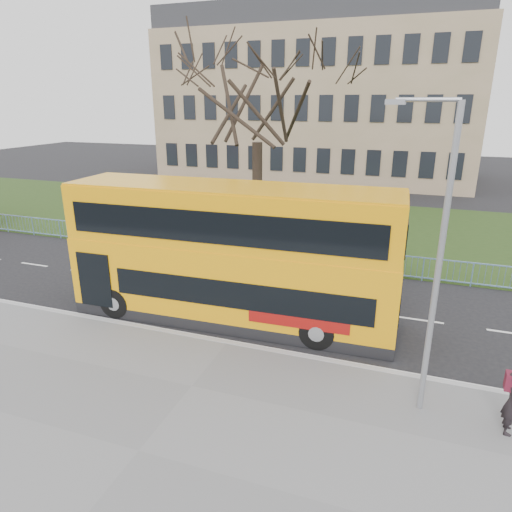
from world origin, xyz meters
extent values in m
plane|color=black|center=(0.00, 0.00, 0.00)|extent=(120.00, 120.00, 0.00)
cube|color=slate|center=(0.00, -6.75, 0.06)|extent=(80.00, 10.50, 0.12)
cube|color=#9B9B9E|center=(0.00, -1.55, 0.07)|extent=(80.00, 0.20, 0.14)
cube|color=#223714|center=(0.00, 14.30, 0.04)|extent=(80.00, 15.40, 0.08)
cube|color=#8A7657|center=(-5.00, 35.00, 7.00)|extent=(30.00, 15.00, 14.00)
cube|color=#F09D0A|center=(-0.62, 0.40, 1.48)|extent=(11.70, 3.14, 2.16)
cube|color=#F09D0A|center=(-0.62, 0.40, 2.75)|extent=(11.70, 3.14, 0.37)
cube|color=#F09D0A|center=(-0.62, 0.40, 3.90)|extent=(11.64, 3.08, 1.94)
cube|color=black|center=(0.09, -0.97, 1.56)|extent=(8.96, 0.33, 0.94)
cube|color=black|center=(-0.57, -0.97, 3.80)|extent=(10.68, 0.39, 1.05)
cylinder|color=black|center=(-4.72, -0.98, 0.58)|extent=(1.16, 0.35, 1.15)
cylinder|color=black|center=(2.80, -0.74, 0.58)|extent=(1.16, 0.35, 1.15)
imported|color=black|center=(7.99, -3.25, 0.92)|extent=(0.42, 0.61, 1.60)
cylinder|color=gray|center=(6.00, -3.00, 3.90)|extent=(0.15, 0.15, 7.55)
cylinder|color=gray|center=(5.34, -2.94, 7.67)|extent=(1.33, 0.21, 0.09)
cube|color=gray|center=(4.68, -2.89, 7.63)|extent=(0.44, 0.21, 0.11)
camera|label=1|loc=(5.29, -13.75, 7.66)|focal=32.00mm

